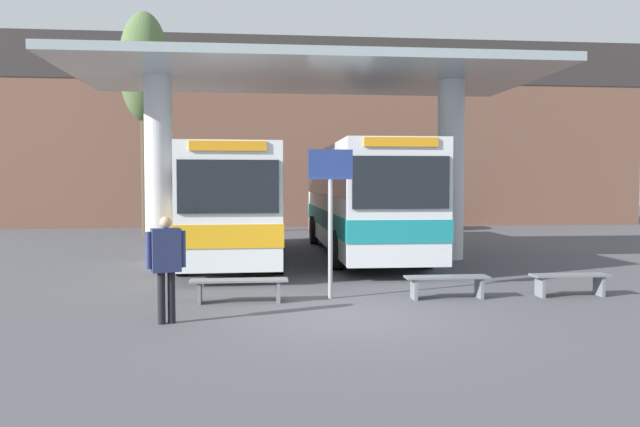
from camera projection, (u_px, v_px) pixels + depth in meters
ground_plane at (345, 315)px, 11.09m from camera, size 100.00×100.00×0.00m
townhouse_backdrop at (285, 116)px, 33.23m from camera, size 40.00×0.58×10.13m
station_canopy at (308, 98)px, 18.64m from camera, size 13.81×6.73×5.72m
transit_bus_left_bay at (232, 199)px, 19.15m from camera, size 2.91×10.85×3.31m
transit_bus_center_bay at (360, 196)px, 20.66m from camera, size 2.86×12.27×3.45m
waiting_bench_near_pillar at (239, 285)px, 12.22m from camera, size 1.91×0.44×0.46m
waiting_bench_mid_platform at (447, 282)px, 12.64m from camera, size 1.70×0.44×0.46m
waiting_bench_far_platform at (570, 280)px, 12.91m from camera, size 1.60×0.44×0.46m
info_sign_platform at (330, 193)px, 12.57m from camera, size 0.90×0.09×3.02m
pedestrian_waiting at (166, 258)px, 10.37m from camera, size 0.66×0.39×1.80m
poplar_tree_behind_left at (144, 71)px, 27.39m from camera, size 2.18×2.18×9.86m
parked_car_street at (398, 209)px, 31.03m from camera, size 4.63×2.07×2.15m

